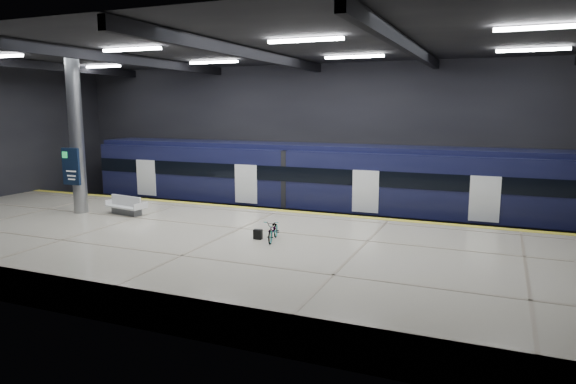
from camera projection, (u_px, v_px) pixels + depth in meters
The scene contains 10 objects.
ground at pixel (253, 249), 20.93m from camera, with size 30.00×30.00×0.00m, color black.
room_shell at pixel (251, 107), 20.00m from camera, with size 30.10×16.10×8.05m.
platform at pixel (222, 252), 18.56m from camera, with size 30.00×11.00×1.10m, color beige.
safety_strip at pixel (279, 210), 23.25m from camera, with size 30.00×0.40×0.01m, color gold.
rails at pixel (301, 220), 25.93m from camera, with size 30.00×1.52×0.16m.
train at pixel (348, 184), 24.69m from camera, with size 29.40×2.84×3.79m.
bench at pixel (126, 208), 22.38m from camera, with size 1.97×1.07×0.82m.
bicycle at pixel (273, 230), 17.90m from camera, with size 0.51×1.45×0.76m, color #99999E.
pannier_bag at pixel (258, 234), 18.16m from camera, with size 0.30×0.18×0.35m, color black.
info_column at pixel (76, 137), 22.29m from camera, with size 0.90×0.78×6.90m.
Camera 1 is at (9.10, -18.17, 5.71)m, focal length 32.00 mm.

